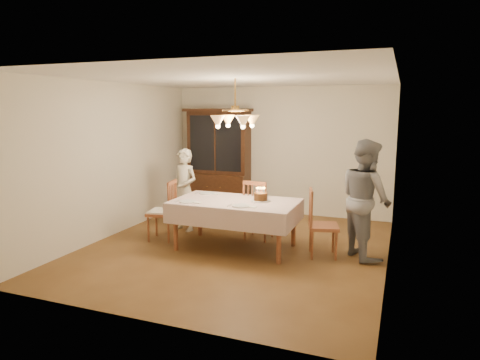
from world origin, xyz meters
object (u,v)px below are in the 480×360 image
at_px(china_hutch, 219,162).
at_px(elderly_woman, 185,190).
at_px(chair_far_side, 258,213).
at_px(dining_table, 235,205).
at_px(birthday_cake, 261,197).

distance_m(china_hutch, elderly_woman, 1.65).
relative_size(chair_far_side, elderly_woman, 0.68).
xyz_separation_m(dining_table, elderly_woman, (-1.22, 0.63, 0.05)).
bearing_deg(china_hutch, chair_far_side, -48.72).
bearing_deg(china_hutch, elderly_woman, -88.29).
distance_m(chair_far_side, elderly_woman, 1.43).
relative_size(dining_table, chair_far_side, 1.90).
bearing_deg(dining_table, china_hutch, 119.40).
height_order(china_hutch, birthday_cake, china_hutch).
bearing_deg(chair_far_side, birthday_cake, -68.38).
distance_m(china_hutch, chair_far_side, 2.27).
bearing_deg(birthday_cake, elderly_woman, 162.00).
relative_size(elderly_woman, birthday_cake, 4.88).
height_order(china_hutch, chair_far_side, china_hutch).
bearing_deg(elderly_woman, china_hutch, 107.41).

